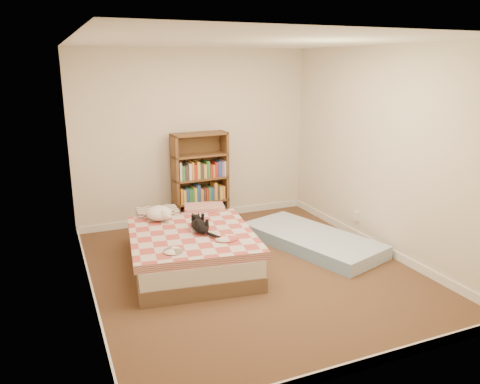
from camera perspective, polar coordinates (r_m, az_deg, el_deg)
name	(u,v)px	position (r m, az deg, el deg)	size (l,w,h in m)	color
room	(251,168)	(5.05, 1.41, 2.96)	(3.51, 4.01, 2.51)	#4E3221
bed	(190,245)	(5.55, -6.16, -6.49)	(1.55, 2.01, 0.50)	brown
bookshelf	(200,189)	(6.86, -4.89, 0.34)	(0.82, 0.31, 1.34)	#552D1D
floor_mattress	(312,240)	(6.14, 8.73, -5.79)	(0.83, 1.84, 0.17)	#7CA6CF
black_cat	(199,225)	(5.36, -5.00, -4.01)	(0.24, 0.65, 0.15)	black
white_dog	(160,213)	(5.76, -9.72, -2.57)	(0.42, 0.44, 0.17)	white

